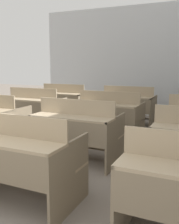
{
  "coord_description": "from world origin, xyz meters",
  "views": [
    {
      "loc": [
        2.03,
        -0.88,
        1.45
      ],
      "look_at": [
        0.51,
        2.45,
        0.8
      ],
      "focal_mm": 42.0,
      "sensor_mm": 36.0,
      "label": 1
    }
  ],
  "objects_px": {
    "bench_back_left": "(64,102)",
    "bench_back_center": "(128,106)",
    "bench_second_center": "(77,130)",
    "bench_front_center": "(18,158)",
    "bench_third_left": "(34,109)",
    "bench_third_center": "(109,115)"
  },
  "relations": [
    {
      "from": "bench_third_left",
      "to": "bench_third_center",
      "type": "xyz_separation_m",
      "value": [
        1.79,
        0.02,
        0.0
      ]
    },
    {
      "from": "bench_third_left",
      "to": "bench_third_center",
      "type": "relative_size",
      "value": 1.0
    },
    {
      "from": "bench_back_left",
      "to": "bench_second_center",
      "type": "bearing_deg",
      "value": -56.39
    },
    {
      "from": "bench_second_center",
      "to": "bench_third_center",
      "type": "height_order",
      "value": "same"
    },
    {
      "from": "bench_second_center",
      "to": "bench_back_left",
      "type": "bearing_deg",
      "value": 123.61
    },
    {
      "from": "bench_front_center",
      "to": "bench_third_center",
      "type": "bearing_deg",
      "value": 89.44
    },
    {
      "from": "bench_second_center",
      "to": "bench_third_left",
      "type": "height_order",
      "value": "same"
    },
    {
      "from": "bench_third_left",
      "to": "bench_second_center",
      "type": "bearing_deg",
      "value": -36.76
    },
    {
      "from": "bench_back_left",
      "to": "bench_back_center",
      "type": "xyz_separation_m",
      "value": [
        1.78,
        0.02,
        0.0
      ]
    },
    {
      "from": "bench_third_left",
      "to": "bench_front_center",
      "type": "bearing_deg",
      "value": -56.46
    },
    {
      "from": "bench_front_center",
      "to": "bench_back_left",
      "type": "height_order",
      "value": "same"
    },
    {
      "from": "bench_second_center",
      "to": "bench_back_center",
      "type": "distance_m",
      "value": 2.69
    },
    {
      "from": "bench_back_left",
      "to": "bench_back_center",
      "type": "height_order",
      "value": "same"
    },
    {
      "from": "bench_second_center",
      "to": "bench_back_center",
      "type": "xyz_separation_m",
      "value": [
        0.01,
        2.69,
        0.0
      ]
    },
    {
      "from": "bench_front_center",
      "to": "bench_third_left",
      "type": "distance_m",
      "value": 3.19
    },
    {
      "from": "bench_front_center",
      "to": "bench_second_center",
      "type": "distance_m",
      "value": 1.34
    },
    {
      "from": "bench_front_center",
      "to": "bench_back_left",
      "type": "xyz_separation_m",
      "value": [
        -1.77,
        4.01,
        0.0
      ]
    },
    {
      "from": "bench_third_center",
      "to": "bench_back_center",
      "type": "relative_size",
      "value": 1.0
    },
    {
      "from": "bench_back_center",
      "to": "bench_front_center",
      "type": "bearing_deg",
      "value": -90.17
    },
    {
      "from": "bench_front_center",
      "to": "bench_third_center",
      "type": "distance_m",
      "value": 2.68
    },
    {
      "from": "bench_third_center",
      "to": "bench_back_center",
      "type": "distance_m",
      "value": 1.36
    },
    {
      "from": "bench_front_center",
      "to": "bench_second_center",
      "type": "xyz_separation_m",
      "value": [
        0.01,
        1.34,
        0.0
      ]
    }
  ]
}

